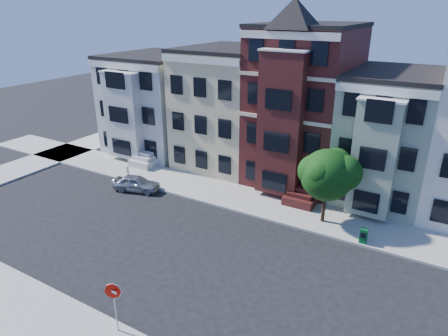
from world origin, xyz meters
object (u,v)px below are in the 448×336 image
Objects in this scene: street_tree at (327,178)px; parked_car at (136,183)px; fire_hydrant at (128,172)px; stop_sign at (115,304)px; newspaper_box at (364,236)px.

street_tree reaches higher than parked_car.
stop_sign is at bearing -48.26° from fire_hydrant.
street_tree is at bearing -96.67° from parked_car.
parked_car is 3.95× the size of newspaper_box.
parked_car is at bearing 126.80° from stop_sign.
street_tree is 6.64× the size of newspaper_box.
newspaper_box is at bearing 56.87° from stop_sign.
parked_car is at bearing -176.02° from newspaper_box.
stop_sign is (9.35, -11.61, 0.95)m from parked_car.
street_tree is at bearing 155.72° from newspaper_box.
stop_sign is at bearing -108.64° from street_tree.
stop_sign reaches higher than parked_car.
parked_car is 5.45× the size of fire_hydrant.
fire_hydrant is at bearing 129.70° from stop_sign.
street_tree is 9.17× the size of fire_hydrant.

